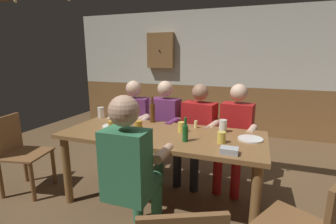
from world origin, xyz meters
name	(u,v)px	position (x,y,z in m)	size (l,w,h in m)	color
ground_plane	(167,194)	(0.00, 0.00, 0.00)	(7.08, 7.08, 0.00)	brown
back_wall_upper	(213,49)	(0.00, 2.61, 1.67)	(5.90, 0.12, 1.46)	beige
back_wall_wainscot	(210,108)	(0.00, 2.61, 0.47)	(5.90, 0.12, 0.93)	brown
dining_table	(161,143)	(0.00, -0.15, 0.67)	(2.01, 0.84, 0.77)	brown
person_0	(133,121)	(-0.67, 0.50, 0.66)	(0.56, 0.58, 1.21)	#6B2D66
person_1	(162,125)	(-0.24, 0.48, 0.66)	(0.53, 0.56, 1.22)	#6B2D66
person_2	(197,128)	(0.21, 0.49, 0.66)	(0.58, 0.58, 1.20)	#AD1919
person_3	(235,132)	(0.67, 0.48, 0.66)	(0.54, 0.56, 1.21)	#AD1919
person_4	(131,166)	(0.00, -0.80, 0.69)	(0.48, 0.51, 1.26)	#33724C
chair_empty_near_right	(19,151)	(-1.60, -0.48, 0.48)	(0.52, 0.52, 0.88)	brown
table_candle	(196,124)	(0.28, 0.14, 0.81)	(0.04, 0.04, 0.08)	#F9E08C
condiment_caddy	(229,151)	(0.70, -0.47, 0.79)	(0.14, 0.10, 0.05)	#B2B7BC
plate_0	(112,126)	(-0.59, -0.12, 0.78)	(0.21, 0.21, 0.01)	white
plate_1	(250,139)	(0.85, -0.06, 0.78)	(0.23, 0.23, 0.01)	white
bottle_0	(120,124)	(-0.38, -0.29, 0.86)	(0.06, 0.06, 0.24)	gold
bottle_1	(185,132)	(0.29, -0.31, 0.85)	(0.05, 0.05, 0.22)	#195923
bottle_2	(152,112)	(-0.25, 0.21, 0.89)	(0.06, 0.06, 0.30)	#593314
pint_glass_0	(138,129)	(-0.16, -0.33, 0.85)	(0.08, 0.08, 0.16)	gold
pint_glass_1	(101,112)	(-0.95, 0.19, 0.83)	(0.08, 0.08, 0.13)	white
pint_glass_2	(112,127)	(-0.48, -0.30, 0.83)	(0.08, 0.08, 0.12)	gold
pint_glass_3	(221,137)	(0.61, -0.24, 0.82)	(0.07, 0.07, 0.10)	#E5C64C
pint_glass_4	(223,126)	(0.58, 0.09, 0.83)	(0.08, 0.08, 0.13)	white
pint_glass_5	(181,127)	(0.18, -0.05, 0.82)	(0.07, 0.07, 0.10)	#E5C64C
wall_dart_cabinet	(161,50)	(-1.04, 2.48, 1.63)	(0.56, 0.15, 0.70)	brown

